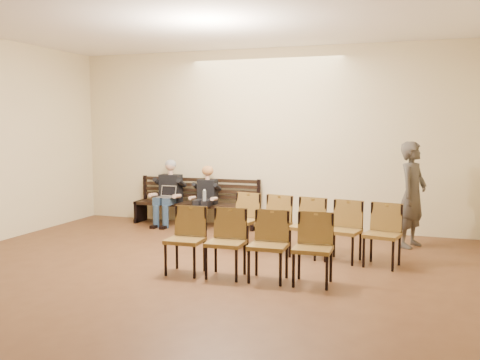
{
  "coord_description": "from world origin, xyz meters",
  "views": [
    {
      "loc": [
        2.94,
        -5.13,
        2.04
      ],
      "look_at": [
        -0.21,
        4.05,
        1.02
      ],
      "focal_mm": 40.0,
      "sensor_mm": 36.0,
      "label": 1
    }
  ],
  "objects_px": {
    "seated_man": "(169,193)",
    "seated_woman": "(206,200)",
    "passerby": "(413,187)",
    "bag": "(232,238)",
    "chair_row_front": "(307,227)",
    "bench": "(196,214)",
    "laptop": "(166,198)",
    "chair_row_back": "(247,245)",
    "water_bottle": "(204,201)"
  },
  "relations": [
    {
      "from": "seated_man",
      "to": "seated_woman",
      "type": "xyz_separation_m",
      "value": [
        0.81,
        0.0,
        -0.11
      ]
    },
    {
      "from": "seated_man",
      "to": "passerby",
      "type": "bearing_deg",
      "value": -5.83
    },
    {
      "from": "bag",
      "to": "chair_row_front",
      "type": "relative_size",
      "value": 0.13
    },
    {
      "from": "bench",
      "to": "laptop",
      "type": "bearing_deg",
      "value": -147.09
    },
    {
      "from": "seated_woman",
      "to": "chair_row_front",
      "type": "xyz_separation_m",
      "value": [
        2.39,
        -1.68,
        -0.08
      ]
    },
    {
      "from": "bag",
      "to": "seated_man",
      "type": "bearing_deg",
      "value": 143.1
    },
    {
      "from": "seated_man",
      "to": "bag",
      "type": "height_order",
      "value": "seated_man"
    },
    {
      "from": "bench",
      "to": "chair_row_back",
      "type": "bearing_deg",
      "value": -56.49
    },
    {
      "from": "water_bottle",
      "to": "laptop",
      "type": "bearing_deg",
      "value": 173.98
    },
    {
      "from": "bench",
      "to": "chair_row_front",
      "type": "height_order",
      "value": "chair_row_front"
    },
    {
      "from": "water_bottle",
      "to": "bag",
      "type": "distance_m",
      "value": 1.51
    },
    {
      "from": "seated_man",
      "to": "chair_row_front",
      "type": "bearing_deg",
      "value": -27.78
    },
    {
      "from": "bench",
      "to": "passerby",
      "type": "bearing_deg",
      "value": -8.22
    },
    {
      "from": "laptop",
      "to": "bag",
      "type": "xyz_separation_m",
      "value": [
        1.82,
        -1.19,
        -0.43
      ]
    },
    {
      "from": "seated_man",
      "to": "chair_row_back",
      "type": "xyz_separation_m",
      "value": [
        2.69,
        -3.12,
        -0.18
      ]
    },
    {
      "from": "chair_row_back",
      "to": "bench",
      "type": "bearing_deg",
      "value": 121.67
    },
    {
      "from": "bench",
      "to": "laptop",
      "type": "distance_m",
      "value": 0.69
    },
    {
      "from": "laptop",
      "to": "bag",
      "type": "height_order",
      "value": "laptop"
    },
    {
      "from": "bag",
      "to": "water_bottle",
      "type": "bearing_deg",
      "value": 130.86
    },
    {
      "from": "seated_woman",
      "to": "bag",
      "type": "xyz_separation_m",
      "value": [
        1.05,
        -1.39,
        -0.4
      ]
    },
    {
      "from": "bag",
      "to": "chair_row_front",
      "type": "bearing_deg",
      "value": -12.23
    },
    {
      "from": "seated_woman",
      "to": "passerby",
      "type": "distance_m",
      "value": 3.95
    },
    {
      "from": "passerby",
      "to": "water_bottle",
      "type": "bearing_deg",
      "value": 109.74
    },
    {
      "from": "laptop",
      "to": "chair_row_back",
      "type": "distance_m",
      "value": 3.94
    },
    {
      "from": "seated_man",
      "to": "seated_woman",
      "type": "bearing_deg",
      "value": 0.0
    },
    {
      "from": "passerby",
      "to": "chair_row_front",
      "type": "height_order",
      "value": "passerby"
    },
    {
      "from": "bench",
      "to": "chair_row_front",
      "type": "xyz_separation_m",
      "value": [
        2.65,
        -1.8,
        0.23
      ]
    },
    {
      "from": "seated_woman",
      "to": "laptop",
      "type": "distance_m",
      "value": 0.8
    },
    {
      "from": "bag",
      "to": "passerby",
      "type": "xyz_separation_m",
      "value": [
        2.84,
        0.91,
        0.87
      ]
    },
    {
      "from": "laptop",
      "to": "seated_woman",
      "type": "bearing_deg",
      "value": 10.9
    },
    {
      "from": "bench",
      "to": "seated_woman",
      "type": "xyz_separation_m",
      "value": [
        0.27,
        -0.12,
        0.31
      ]
    },
    {
      "from": "seated_woman",
      "to": "laptop",
      "type": "relative_size",
      "value": 3.31
    },
    {
      "from": "chair_row_front",
      "to": "seated_man",
      "type": "bearing_deg",
      "value": 163.29
    },
    {
      "from": "seated_man",
      "to": "laptop",
      "type": "relative_size",
      "value": 3.96
    },
    {
      "from": "bench",
      "to": "bag",
      "type": "distance_m",
      "value": 2.0
    },
    {
      "from": "laptop",
      "to": "passerby",
      "type": "height_order",
      "value": "passerby"
    },
    {
      "from": "bench",
      "to": "seated_man",
      "type": "relative_size",
      "value": 2.03
    },
    {
      "from": "water_bottle",
      "to": "chair_row_front",
      "type": "xyz_separation_m",
      "value": [
        2.29,
        -1.38,
        -0.11
      ]
    },
    {
      "from": "passerby",
      "to": "chair_row_back",
      "type": "bearing_deg",
      "value": 165.2
    },
    {
      "from": "seated_man",
      "to": "seated_woman",
      "type": "height_order",
      "value": "seated_man"
    },
    {
      "from": "laptop",
      "to": "chair_row_front",
      "type": "distance_m",
      "value": 3.49
    },
    {
      "from": "bench",
      "to": "bag",
      "type": "bearing_deg",
      "value": -49.08
    },
    {
      "from": "seated_woman",
      "to": "seated_man",
      "type": "bearing_deg",
      "value": 180.0
    },
    {
      "from": "seated_man",
      "to": "laptop",
      "type": "distance_m",
      "value": 0.22
    },
    {
      "from": "laptop",
      "to": "bag",
      "type": "relative_size",
      "value": 0.86
    },
    {
      "from": "seated_man",
      "to": "seated_woman",
      "type": "relative_size",
      "value": 1.2
    },
    {
      "from": "passerby",
      "to": "seated_man",
      "type": "bearing_deg",
      "value": 106.63
    },
    {
      "from": "bag",
      "to": "chair_row_back",
      "type": "relative_size",
      "value": 0.17
    },
    {
      "from": "seated_woman",
      "to": "bag",
      "type": "height_order",
      "value": "seated_woman"
    },
    {
      "from": "passerby",
      "to": "chair_row_back",
      "type": "height_order",
      "value": "passerby"
    }
  ]
}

